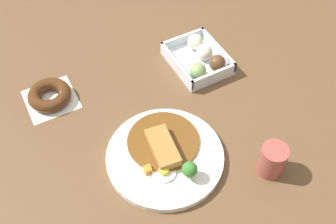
{
  "coord_description": "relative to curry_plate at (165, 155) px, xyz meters",
  "views": [
    {
      "loc": [
        -0.56,
        0.3,
        0.86
      ],
      "look_at": [
        0.02,
        -0.02,
        0.03
      ],
      "focal_mm": 43.44,
      "sensor_mm": 36.0,
      "label": 1
    }
  ],
  "objects": [
    {
      "name": "coffee_mug",
      "position": [
        -0.15,
        -0.21,
        0.03
      ],
      "size": [
        0.06,
        0.06,
        0.08
      ],
      "primitive_type": "cylinder",
      "color": "#9E4C42",
      "rests_on": "ground_plane"
    },
    {
      "name": "curry_plate",
      "position": [
        0.0,
        0.0,
        0.0
      ],
      "size": [
        0.29,
        0.29,
        0.07
      ],
      "color": "white",
      "rests_on": "ground_plane"
    },
    {
      "name": "chocolate_ring_donut",
      "position": [
        0.32,
        0.19,
        0.0
      ],
      "size": [
        0.14,
        0.14,
        0.04
      ],
      "color": "white",
      "rests_on": "ground_plane"
    },
    {
      "name": "donut_box",
      "position": [
        0.24,
        -0.25,
        0.01
      ],
      "size": [
        0.18,
        0.15,
        0.06
      ],
      "color": "silver",
      "rests_on": "ground_plane"
    },
    {
      "name": "ground_plane",
      "position": [
        0.08,
        -0.05,
        -0.01
      ],
      "size": [
        1.6,
        1.6,
        0.0
      ],
      "primitive_type": "plane",
      "color": "brown"
    }
  ]
}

